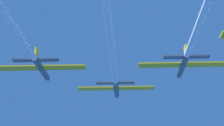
{
  "coord_description": "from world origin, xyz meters",
  "views": [
    {
      "loc": [
        2.82,
        -68.45,
        -21.29
      ],
      "look_at": [
        0.41,
        -13.9,
        0.28
      ],
      "focal_mm": 56.99,
      "sensor_mm": 36.0,
      "label": 1
    }
  ],
  "objects": [
    {
      "name": "jet_lead",
      "position": [
        0.61,
        -16.95,
        0.37
      ],
      "size": [
        15.3,
        57.04,
        2.53
      ],
      "color": "#4C5660"
    },
    {
      "name": "jet_left_wing",
      "position": [
        -11.73,
        -27.47,
        0.05
      ],
      "size": [
        15.3,
        51.26,
        2.53
      ],
      "color": "#4C5660"
    },
    {
      "name": "jet_right_wing",
      "position": [
        12.45,
        -28.99,
        0.65
      ],
      "size": [
        15.3,
        57.23,
        2.53
      ],
      "color": "#4C5660"
    }
  ]
}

